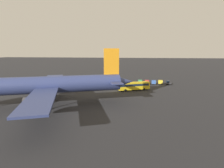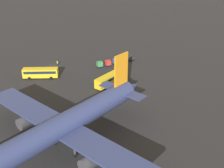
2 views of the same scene
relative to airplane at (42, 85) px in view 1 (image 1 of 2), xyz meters
name	(u,v)px [view 1 (image 1 of 2)]	position (x,y,z in m)	size (l,w,h in m)	color
ground_plane	(112,80)	(-13.45, -46.83, -6.17)	(600.00, 600.00, 0.00)	#232326
airplane	(42,85)	(0.00, 0.00, 0.00)	(52.64, 46.33, 16.43)	navy
shuttle_bus_near	(97,79)	(-7.32, -39.02, -4.20)	(11.25, 7.37, 3.29)	gold
shuttle_bus_far	(134,86)	(-25.43, -24.34, -4.21)	(12.95, 7.52, 3.28)	gold
baggage_tug	(168,83)	(-41.35, -38.22, -5.23)	(2.60, 2.03, 2.10)	#333338
worker_person	(116,79)	(-15.54, -46.75, -5.30)	(0.38, 0.38, 1.74)	#1E1E2D
cargo_cart_yellow	(160,82)	(-37.78, -38.40, -4.98)	(2.03, 1.72, 2.06)	#38383D
cargo_cart_blue	(154,82)	(-34.62, -37.71, -4.98)	(2.03, 1.72, 2.06)	#38383D
cargo_cart_red	(147,82)	(-31.46, -37.69, -4.98)	(2.03, 1.72, 2.06)	#38383D
cargo_cart_green	(140,82)	(-28.30, -38.05, -4.98)	(2.03, 1.72, 2.06)	#38383D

